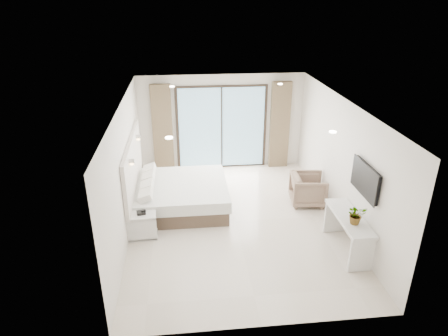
{
  "coord_description": "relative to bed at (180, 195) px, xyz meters",
  "views": [
    {
      "loc": [
        -1.07,
        -7.64,
        4.75
      ],
      "look_at": [
        -0.22,
        0.4,
        1.15
      ],
      "focal_mm": 32.0,
      "sensor_mm": 36.0,
      "label": 1
    }
  ],
  "objects": [
    {
      "name": "ground",
      "position": [
        1.22,
        -0.79,
        -0.32
      ],
      "size": [
        6.2,
        6.2,
        0.0
      ],
      "primitive_type": "plane",
      "color": "beige",
      "rests_on": "ground"
    },
    {
      "name": "room_shell",
      "position": [
        1.02,
        0.01,
        1.26
      ],
      "size": [
        4.62,
        6.22,
        2.72
      ],
      "color": "silver",
      "rests_on": "ground"
    },
    {
      "name": "bed",
      "position": [
        0.0,
        0.0,
        0.0
      ],
      "size": [
        2.17,
        2.07,
        0.75
      ],
      "color": "brown",
      "rests_on": "ground"
    },
    {
      "name": "nightstand",
      "position": [
        -0.8,
        -1.16,
        -0.04
      ],
      "size": [
        0.63,
        0.52,
        0.55
      ],
      "rotation": [
        0.0,
        0.0,
        0.05
      ],
      "color": "silver",
      "rests_on": "ground"
    },
    {
      "name": "phone",
      "position": [
        -0.79,
        -1.19,
        0.26
      ],
      "size": [
        0.2,
        0.17,
        0.06
      ],
      "primitive_type": "cube",
      "rotation": [
        0.0,
        0.0,
        0.19
      ],
      "color": "black",
      "rests_on": "nightstand"
    },
    {
      "name": "console_desk",
      "position": [
        3.26,
        -2.1,
        0.24
      ],
      "size": [
        0.47,
        1.49,
        0.77
      ],
      "color": "silver",
      "rests_on": "ground"
    },
    {
      "name": "plant",
      "position": [
        3.26,
        -2.34,
        0.6
      ],
      "size": [
        0.34,
        0.38,
        0.29
      ],
      "primitive_type": "imported",
      "rotation": [
        0.0,
        0.0,
        -0.01
      ],
      "color": "#33662D",
      "rests_on": "console_desk"
    },
    {
      "name": "armchair",
      "position": [
        3.07,
        -0.13,
        0.09
      ],
      "size": [
        0.82,
        0.87,
        0.81
      ],
      "primitive_type": "imported",
      "rotation": [
        0.0,
        0.0,
        1.46
      ],
      "color": "#856E57",
      "rests_on": "ground"
    }
  ]
}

